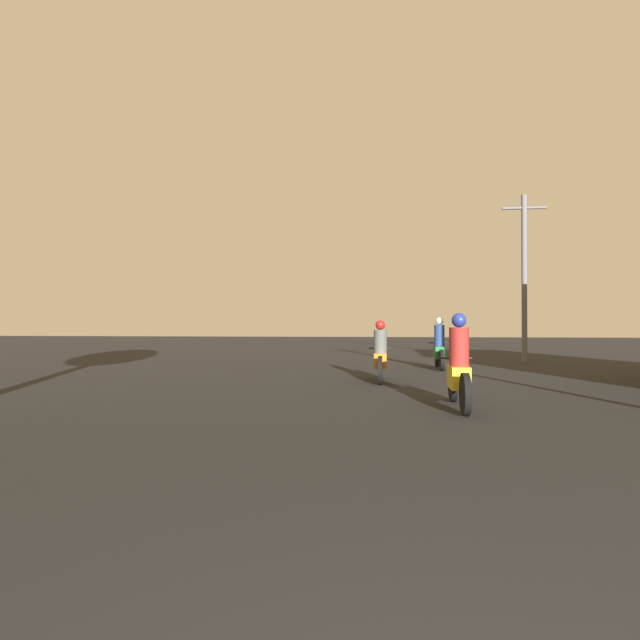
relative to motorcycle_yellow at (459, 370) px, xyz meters
The scene contains 4 objects.
motorcycle_yellow is the anchor object (origin of this frame).
motorcycle_orange 4.06m from the motorcycle_yellow, 109.13° to the left, with size 0.60×2.04×1.51m.
motorcycle_green 7.62m from the motorcycle_yellow, 86.33° to the left, with size 0.60×1.97×1.64m.
utility_pole_far 12.11m from the motorcycle_yellow, 70.16° to the left, with size 1.60×0.20×6.32m.
Camera 1 is at (-0.42, -0.69, 1.38)m, focal length 28.00 mm.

